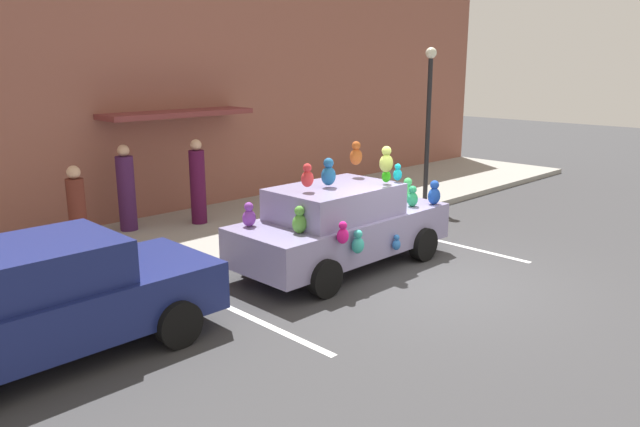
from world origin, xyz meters
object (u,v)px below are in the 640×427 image
object	(u,v)px
parked_sedan_behind	(38,302)
street_lamp_post	(429,108)
pedestrian_by_lamp	(198,184)
pedestrian_near_shopfront	(77,211)
plush_covered_car	(342,224)
pedestrian_walking_past	(126,191)
teddy_bear_on_sidewalk	(351,202)

from	to	relation	value
parked_sedan_behind	street_lamp_post	bearing A→B (deg)	9.42
parked_sedan_behind	pedestrian_by_lamp	world-z (taller)	pedestrian_by_lamp
street_lamp_post	pedestrian_near_shopfront	size ratio (longest dim) A/B	2.36
plush_covered_car	pedestrian_walking_past	distance (m)	4.98
pedestrian_by_lamp	teddy_bear_on_sidewalk	bearing A→B (deg)	-33.68
plush_covered_car	pedestrian_by_lamp	world-z (taller)	plush_covered_car
plush_covered_car	pedestrian_near_shopfront	world-z (taller)	plush_covered_car
pedestrian_near_shopfront	pedestrian_by_lamp	distance (m)	2.82
teddy_bear_on_sidewalk	pedestrian_by_lamp	distance (m)	3.59
street_lamp_post	pedestrian_near_shopfront	bearing A→B (deg)	166.73
pedestrian_walking_past	pedestrian_near_shopfront	bearing A→B (deg)	-152.73
street_lamp_post	pedestrian_near_shopfront	distance (m)	8.88
plush_covered_car	pedestrian_walking_past	xyz separation A→B (m)	(-1.80, 4.64, 0.20)
pedestrian_near_shopfront	parked_sedan_behind	bearing A→B (deg)	-119.65
teddy_bear_on_sidewalk	street_lamp_post	size ratio (longest dim) A/B	0.19
street_lamp_post	pedestrian_by_lamp	xyz separation A→B (m)	(-5.68, 2.15, -1.51)
plush_covered_car	teddy_bear_on_sidewalk	world-z (taller)	plush_covered_car
teddy_bear_on_sidewalk	pedestrian_near_shopfront	world-z (taller)	pedestrian_near_shopfront
teddy_bear_on_sidewalk	pedestrian_walking_past	world-z (taller)	pedestrian_walking_past
parked_sedan_behind	pedestrian_by_lamp	distance (m)	6.32
parked_sedan_behind	plush_covered_car	bearing A→B (deg)	-1.66
street_lamp_post	pedestrian_walking_past	xyz separation A→B (m)	(-7.10, 2.72, -1.53)
parked_sedan_behind	pedestrian_near_shopfront	xyz separation A→B (m)	(2.15, 3.77, 0.14)
teddy_bear_on_sidewalk	street_lamp_post	bearing A→B (deg)	-3.71
parked_sedan_behind	street_lamp_post	xyz separation A→B (m)	(10.64, 1.77, 1.76)
pedestrian_by_lamp	pedestrian_near_shopfront	bearing A→B (deg)	-177.13
pedestrian_walking_past	pedestrian_by_lamp	xyz separation A→B (m)	(1.42, -0.58, 0.03)
teddy_bear_on_sidewalk	parked_sedan_behind	bearing A→B (deg)	-166.21
street_lamp_post	plush_covered_car	bearing A→B (deg)	-160.08
teddy_bear_on_sidewalk	pedestrian_walking_past	distance (m)	5.09
plush_covered_car	pedestrian_walking_past	bearing A→B (deg)	111.24
street_lamp_post	teddy_bear_on_sidewalk	bearing A→B (deg)	176.29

